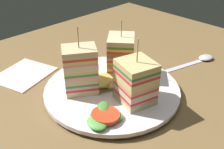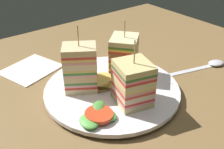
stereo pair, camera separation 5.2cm
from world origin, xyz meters
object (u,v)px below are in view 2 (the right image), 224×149
object	(u,v)px
sandwich_wedge_1	(132,83)
napkin	(31,69)
plate	(112,90)
sandwich_wedge_2	(124,56)
chip_pile	(103,82)
sandwich_wedge_0	(81,68)
spoon	(209,65)

from	to	relation	value
sandwich_wedge_1	napkin	size ratio (longest dim) A/B	1.06
plate	sandwich_wedge_2	size ratio (longest dim) A/B	2.24
chip_pile	napkin	distance (cm)	19.91
sandwich_wedge_2	chip_pile	bearing A→B (deg)	-27.70
sandwich_wedge_0	spoon	bearing A→B (deg)	16.69
sandwich_wedge_2	napkin	distance (cm)	22.78
plate	sandwich_wedge_0	xyz separation A→B (cm)	(-4.98, 3.44, 5.23)
plate	sandwich_wedge_2	bearing A→B (deg)	27.40
plate	sandwich_wedge_1	world-z (taller)	sandwich_wedge_1
plate	sandwich_wedge_0	distance (cm)	8.00
sandwich_wedge_2	chip_pile	world-z (taller)	sandwich_wedge_2
plate	sandwich_wedge_1	size ratio (longest dim) A/B	2.19
chip_pile	sandwich_wedge_1	bearing A→B (deg)	-80.34
spoon	napkin	xyz separation A→B (cm)	(-34.67, 24.95, -0.16)
plate	sandwich_wedge_1	xyz separation A→B (cm)	(-0.12, -6.05, 4.64)
spoon	napkin	world-z (taller)	spoon
sandwich_wedge_0	spoon	size ratio (longest dim) A/B	0.82
plate	sandwich_wedge_2	world-z (taller)	sandwich_wedge_2
spoon	napkin	bearing A→B (deg)	159.99
sandwich_wedge_0	spoon	xyz separation A→B (cm)	(30.44, -8.98, -5.72)
plate	napkin	xyz separation A→B (cm)	(-9.21, 19.41, -0.65)
sandwich_wedge_0	napkin	size ratio (longest dim) A/B	1.13
sandwich_wedge_2	sandwich_wedge_0	bearing A→B (deg)	-44.00
chip_pile	napkin	size ratio (longest dim) A/B	0.60
sandwich_wedge_1	plate	bearing A→B (deg)	14.71
sandwich_wedge_0	napkin	bearing A→B (deg)	137.96
sandwich_wedge_0	spoon	world-z (taller)	sandwich_wedge_0
plate	sandwich_wedge_0	size ratio (longest dim) A/B	2.04
plate	sandwich_wedge_1	bearing A→B (deg)	-91.09
napkin	spoon	bearing A→B (deg)	-35.74
sandwich_wedge_0	sandwich_wedge_2	xyz separation A→B (cm)	(10.35, -0.65, -0.38)
sandwich_wedge_2	napkin	xyz separation A→B (cm)	(-14.58, 16.62, -5.50)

